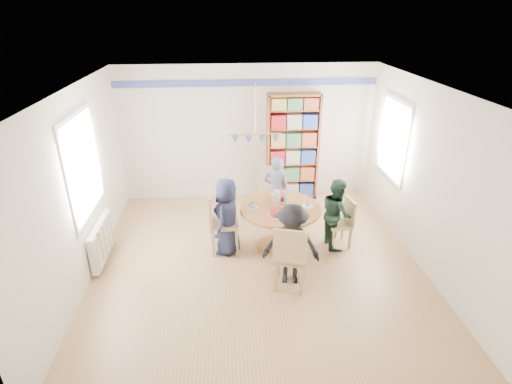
{
  "coord_description": "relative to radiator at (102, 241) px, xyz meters",
  "views": [
    {
      "loc": [
        -0.45,
        -5.17,
        3.67
      ],
      "look_at": [
        0.0,
        0.4,
        1.05
      ],
      "focal_mm": 28.0,
      "sensor_mm": 36.0,
      "label": 1
    }
  ],
  "objects": [
    {
      "name": "dining_table",
      "position": [
        2.81,
        0.14,
        0.21
      ],
      "size": [
        1.3,
        1.3,
        0.75
      ],
      "color": "#986031",
      "rests_on": "ground"
    },
    {
      "name": "room_shell",
      "position": [
        2.16,
        0.57,
        1.3
      ],
      "size": [
        5.0,
        5.0,
        5.0
      ],
      "color": "white",
      "rests_on": "ground"
    },
    {
      "name": "chair_right",
      "position": [
        3.86,
        0.14,
        0.11
      ],
      "size": [
        0.42,
        0.42,
        0.84
      ],
      "color": "tan",
      "rests_on": "ground"
    },
    {
      "name": "person_far",
      "position": [
        2.86,
        1.02,
        0.29
      ],
      "size": [
        0.53,
        0.4,
        1.29
      ],
      "primitive_type": "imported",
      "rotation": [
        0.0,
        0.0,
        2.92
      ],
      "color": "gray",
      "rests_on": "ground"
    },
    {
      "name": "ground",
      "position": [
        2.42,
        -0.3,
        -0.35
      ],
      "size": [
        5.0,
        5.0,
        0.0
      ],
      "primitive_type": "plane",
      "color": "tan"
    },
    {
      "name": "chair_near",
      "position": [
        2.8,
        -0.93,
        0.21
      ],
      "size": [
        0.55,
        0.55,
        1.02
      ],
      "color": "tan",
      "rests_on": "ground"
    },
    {
      "name": "radiator",
      "position": [
        0.0,
        0.0,
        0.0
      ],
      "size": [
        0.12,
        1.0,
        0.6
      ],
      "color": "silver",
      "rests_on": "ground"
    },
    {
      "name": "person_right",
      "position": [
        3.74,
        0.15,
        0.25
      ],
      "size": [
        0.49,
        0.61,
        1.2
      ],
      "primitive_type": "imported",
      "rotation": [
        0.0,
        0.0,
        1.63
      ],
      "color": "#193225",
      "rests_on": "ground"
    },
    {
      "name": "chair_left",
      "position": [
        1.81,
        0.15,
        0.22
      ],
      "size": [
        0.48,
        0.48,
        1.04
      ],
      "color": "tan",
      "rests_on": "ground"
    },
    {
      "name": "bookshelf",
      "position": [
        3.31,
        2.04,
        0.72
      ],
      "size": [
        1.03,
        0.31,
        2.17
      ],
      "color": "brown",
      "rests_on": "ground"
    },
    {
      "name": "person_near",
      "position": [
        2.85,
        -0.77,
        0.27
      ],
      "size": [
        0.87,
        0.6,
        1.24
      ],
      "primitive_type": "imported",
      "rotation": [
        0.0,
        0.0,
        -0.19
      ],
      "color": "black",
      "rests_on": "ground"
    },
    {
      "name": "tableware",
      "position": [
        2.79,
        0.17,
        0.46
      ],
      "size": [
        1.08,
        1.08,
        0.28
      ],
      "color": "white",
      "rests_on": "dining_table"
    },
    {
      "name": "chair_far",
      "position": [
        2.79,
        1.21,
        0.2
      ],
      "size": [
        0.51,
        0.51,
        0.99
      ],
      "color": "tan",
      "rests_on": "ground"
    },
    {
      "name": "person_left",
      "position": [
        1.96,
        0.09,
        0.29
      ],
      "size": [
        0.6,
        0.73,
        1.28
      ],
      "primitive_type": "imported",
      "rotation": [
        0.0,
        0.0,
        -1.92
      ],
      "color": "#181D36",
      "rests_on": "ground"
    }
  ]
}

